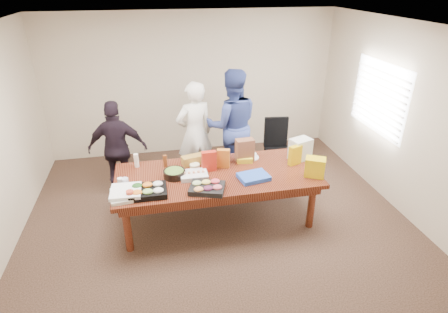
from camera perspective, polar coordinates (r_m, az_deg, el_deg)
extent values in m
cube|color=#47301E|center=(5.51, -1.01, -9.65)|extent=(5.50, 5.00, 0.02)
cube|color=white|center=(4.49, -1.30, 19.72)|extent=(5.50, 5.00, 0.02)
cube|color=beige|center=(7.18, -4.89, 11.10)|extent=(5.50, 0.04, 2.70)
cube|color=beige|center=(2.78, 8.82, -16.54)|extent=(5.50, 0.04, 2.70)
cube|color=beige|center=(5.95, 26.00, 5.23)|extent=(0.04, 5.00, 2.70)
cube|color=white|center=(6.35, 22.95, 8.47)|extent=(0.03, 1.40, 1.10)
cube|color=beige|center=(6.32, 22.64, 8.47)|extent=(0.04, 1.36, 1.00)
cube|color=#4C1C0F|center=(5.29, -1.05, -6.27)|extent=(2.80, 1.20, 0.75)
cube|color=black|center=(6.45, 8.49, 0.97)|extent=(0.56, 0.56, 0.99)
imported|color=white|center=(6.10, -4.56, 3.59)|extent=(0.73, 0.58, 1.75)
imported|color=navy|center=(6.20, 1.21, 4.86)|extent=(0.97, 0.78, 1.92)
imported|color=black|center=(6.01, -16.20, 1.19)|extent=(0.95, 0.47, 1.56)
cube|color=black|center=(4.73, -11.76, -5.33)|extent=(0.47, 0.37, 0.07)
cube|color=black|center=(4.71, -2.64, -4.95)|extent=(0.52, 0.46, 0.07)
cube|color=silver|center=(5.02, -4.69, -2.90)|extent=(0.37, 0.28, 0.06)
cylinder|color=black|center=(5.05, -7.73, -2.67)|extent=(0.39, 0.39, 0.10)
cube|color=blue|center=(4.98, 4.63, -3.17)|extent=(0.44, 0.36, 0.06)
cube|color=#B42615|center=(5.12, -2.35, -0.74)|extent=(0.21, 0.09, 0.29)
cube|color=#D9AD06|center=(5.39, 11.00, 0.21)|extent=(0.21, 0.14, 0.29)
cube|color=#C86A1F|center=(5.22, -0.10, -0.30)|extent=(0.19, 0.13, 0.28)
cylinder|color=white|center=(5.31, -2.82, -0.73)|extent=(0.09, 0.09, 0.12)
cylinder|color=#C8D30F|center=(5.35, 0.53, -0.17)|extent=(0.08, 0.08, 0.18)
cylinder|color=#633114|center=(5.31, -9.15, -0.70)|extent=(0.07, 0.07, 0.19)
cylinder|color=#F1E4CE|center=(5.39, -13.47, -0.61)|extent=(0.07, 0.07, 0.20)
cube|color=yellow|center=(5.41, 3.22, -0.49)|extent=(0.24, 0.16, 0.08)
cube|color=olive|center=(5.36, -4.84, -0.50)|extent=(0.35, 0.22, 0.13)
cube|color=brown|center=(5.39, 3.25, 0.99)|extent=(0.27, 0.17, 0.34)
cylinder|color=#BD3D23|center=(4.66, -14.41, -5.85)|extent=(0.11, 0.11, 0.12)
cylinder|color=white|center=(5.00, -15.83, -3.79)|extent=(0.09, 0.09, 0.10)
cylinder|color=silver|center=(4.95, -15.12, -3.92)|extent=(0.09, 0.09, 0.12)
cube|color=silver|center=(4.75, -14.99, -5.78)|extent=(0.42, 0.42, 0.04)
cube|color=white|center=(4.74, -15.03, -5.25)|extent=(0.39, 0.39, 0.04)
cylinder|color=white|center=(5.56, 4.17, -0.11)|extent=(0.29, 0.29, 0.01)
cylinder|color=silver|center=(5.65, 3.80, 0.37)|extent=(0.32, 0.32, 0.02)
cylinder|color=beige|center=(5.57, 3.06, 0.20)|extent=(0.16, 0.16, 0.05)
cylinder|color=#EFEAB8|center=(5.26, -4.57, -1.48)|extent=(0.15, 0.15, 0.06)
cube|color=silver|center=(5.56, 11.79, 1.14)|extent=(0.36, 0.31, 0.32)
cube|color=#DDB80B|center=(5.15, 13.97, -1.61)|extent=(0.32, 0.29, 0.27)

